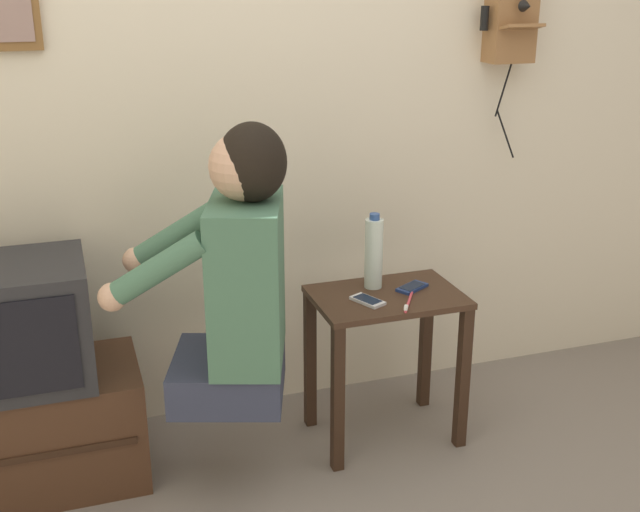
# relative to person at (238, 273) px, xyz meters

# --- Properties ---
(wall_back) EXTENTS (6.80, 0.05, 2.55)m
(wall_back) POSITION_rel_person_xyz_m (0.23, 0.55, 0.50)
(wall_back) COLOR beige
(wall_back) RESTS_ON ground_plane
(side_table) EXTENTS (0.53, 0.36, 0.58)m
(side_table) POSITION_rel_person_xyz_m (0.57, 0.12, -0.34)
(side_table) COLOR #382316
(side_table) RESTS_ON ground_plane
(person) EXTENTS (0.63, 0.53, 0.91)m
(person) POSITION_rel_person_xyz_m (0.00, 0.00, 0.00)
(person) COLOR #2D3347
(person) RESTS_ON ground_plane
(tv_stand) EXTENTS (0.73, 0.41, 0.41)m
(tv_stand) POSITION_rel_person_xyz_m (-0.68, 0.22, -0.57)
(tv_stand) COLOR #422819
(tv_stand) RESTS_ON ground_plane
(television) EXTENTS (0.47, 0.40, 0.40)m
(television) POSITION_rel_person_xyz_m (-0.69, 0.20, -0.16)
(television) COLOR #232326
(television) RESTS_ON tv_stand
(wall_phone_antique) EXTENTS (0.22, 0.19, 0.79)m
(wall_phone_antique) POSITION_rel_person_xyz_m (1.20, 0.46, 0.75)
(wall_phone_antique) COLOR olive
(cell_phone_held) EXTENTS (0.11, 0.14, 0.01)m
(cell_phone_held) POSITION_rel_person_xyz_m (0.47, 0.08, -0.19)
(cell_phone_held) COLOR silver
(cell_phone_held) RESTS_ON side_table
(cell_phone_spare) EXTENTS (0.14, 0.11, 0.01)m
(cell_phone_spare) POSITION_rel_person_xyz_m (0.67, 0.14, -0.19)
(cell_phone_spare) COLOR navy
(cell_phone_spare) RESTS_ON side_table
(water_bottle) EXTENTS (0.07, 0.07, 0.28)m
(water_bottle) POSITION_rel_person_xyz_m (0.55, 0.20, -0.06)
(water_bottle) COLOR silver
(water_bottle) RESTS_ON side_table
(toothbrush) EXTENTS (0.10, 0.16, 0.02)m
(toothbrush) POSITION_rel_person_xyz_m (0.60, 0.01, -0.19)
(toothbrush) COLOR #D83F4C
(toothbrush) RESTS_ON side_table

